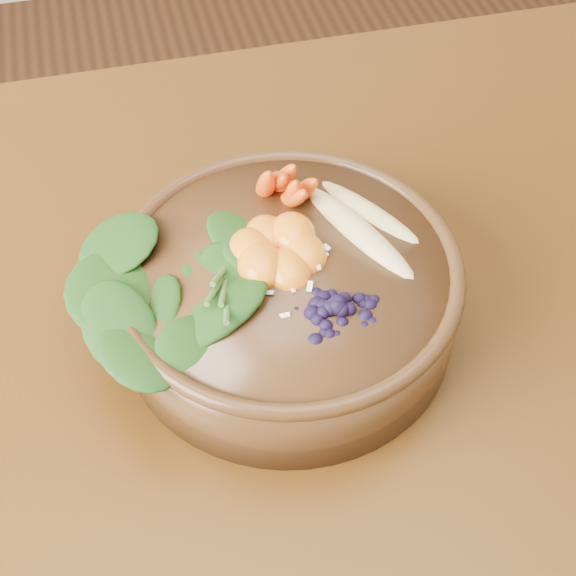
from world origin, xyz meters
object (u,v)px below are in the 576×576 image
(stoneware_bowl, at_px, (288,296))
(banana_halves, at_px, (364,209))
(kale_heap, at_px, (201,228))
(blueberry_pile, at_px, (337,294))
(carrot_cluster, at_px, (283,154))
(dining_table, at_px, (446,398))
(mandarin_cluster, at_px, (277,239))

(stoneware_bowl, relative_size, banana_halves, 1.75)
(kale_heap, bearing_deg, blueberry_pile, -45.98)
(carrot_cluster, bearing_deg, stoneware_bowl, -123.69)
(banana_halves, bearing_deg, kale_heap, 156.45)
(dining_table, height_order, carrot_cluster, carrot_cluster)
(stoneware_bowl, bearing_deg, kale_heap, 149.09)
(carrot_cluster, xyz_separation_m, banana_halves, (0.05, -0.05, -0.02))
(stoneware_bowl, relative_size, blueberry_pile, 2.16)
(banana_halves, height_order, blueberry_pile, blueberry_pile)
(kale_heap, height_order, carrot_cluster, carrot_cluster)
(dining_table, relative_size, carrot_cluster, 21.57)
(mandarin_cluster, bearing_deg, kale_heap, 160.43)
(mandarin_cluster, height_order, blueberry_pile, blueberry_pile)
(carrot_cluster, distance_m, mandarin_cluster, 0.08)
(stoneware_bowl, distance_m, carrot_cluster, 0.11)
(carrot_cluster, distance_m, banana_halves, 0.08)
(banana_halves, distance_m, blueberry_pile, 0.10)
(stoneware_bowl, height_order, kale_heap, kale_heap)
(stoneware_bowl, relative_size, kale_heap, 1.53)
(blueberry_pile, bearing_deg, dining_table, 1.72)
(banana_halves, bearing_deg, blueberry_pile, -141.51)
(stoneware_bowl, distance_m, blueberry_pile, 0.08)
(stoneware_bowl, relative_size, carrot_cluster, 3.62)
(banana_halves, bearing_deg, mandarin_cluster, 170.25)
(stoneware_bowl, height_order, banana_halves, banana_halves)
(stoneware_bowl, bearing_deg, dining_table, -19.02)
(banana_halves, xyz_separation_m, mandarin_cluster, (-0.07, -0.02, 0.00))
(banana_halves, relative_size, mandarin_cluster, 1.80)
(blueberry_pile, bearing_deg, mandarin_cluster, 112.95)
(stoneware_bowl, xyz_separation_m, banana_halves, (0.07, 0.03, 0.05))
(banana_halves, bearing_deg, dining_table, -72.52)
(carrot_cluster, bearing_deg, banana_halves, -66.94)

